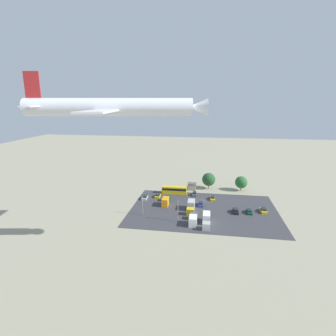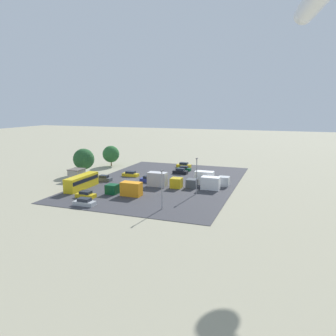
{
  "view_description": "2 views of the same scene",
  "coord_description": "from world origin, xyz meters",
  "px_view_note": "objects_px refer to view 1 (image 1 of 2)",
  "views": [
    {
      "loc": [
        -0.61,
        102.64,
        39.8
      ],
      "look_at": [
        10.94,
        26.99,
        20.4
      ],
      "focal_mm": 28.0,
      "sensor_mm": 36.0,
      "label": 1
    },
    {
      "loc": [
        78.81,
        39.4,
        19.92
      ],
      "look_at": [
        2.57,
        11.66,
        4.46
      ],
      "focal_mm": 35.0,
      "sensor_mm": 36.0,
      "label": 2
    }
  ],
  "objects_px": {
    "bus": "(174,190)",
    "parked_car_1": "(194,194)",
    "parked_car_4": "(145,198)",
    "parked_truck_3": "(166,201)",
    "parked_car_5": "(213,198)",
    "parked_truck_0": "(206,220)",
    "parked_car_2": "(249,212)",
    "parked_car_7": "(263,210)",
    "parked_truck_2": "(191,207)",
    "shed_building": "(192,186)",
    "parked_car_3": "(201,204)",
    "parked_truck_1": "(193,220)",
    "airplane": "(115,107)",
    "parked_car_0": "(158,196)",
    "parked_car_6": "(236,211)"
  },
  "relations": [
    {
      "from": "parked_truck_0",
      "to": "parked_car_3",
      "type": "bearing_deg",
      "value": -81.78
    },
    {
      "from": "parked_car_5",
      "to": "parked_car_2",
      "type": "bearing_deg",
      "value": 137.88
    },
    {
      "from": "parked_truck_0",
      "to": "parked_truck_2",
      "type": "distance_m",
      "value": 12.09
    },
    {
      "from": "shed_building",
      "to": "parked_car_2",
      "type": "distance_m",
      "value": 32.48
    },
    {
      "from": "airplane",
      "to": "parked_truck_2",
      "type": "bearing_deg",
      "value": 145.52
    },
    {
      "from": "parked_car_5",
      "to": "parked_truck_0",
      "type": "bearing_deg",
      "value": 84.23
    },
    {
      "from": "parked_car_5",
      "to": "airplane",
      "type": "bearing_deg",
      "value": 62.58
    },
    {
      "from": "parked_car_1",
      "to": "parked_truck_3",
      "type": "distance_m",
      "value": 16.14
    },
    {
      "from": "parked_car_2",
      "to": "parked_car_7",
      "type": "height_order",
      "value": "parked_car_7"
    },
    {
      "from": "parked_car_7",
      "to": "airplane",
      "type": "bearing_deg",
      "value": 40.35
    },
    {
      "from": "parked_car_4",
      "to": "parked_car_6",
      "type": "height_order",
      "value": "parked_car_6"
    },
    {
      "from": "parked_car_1",
      "to": "parked_truck_3",
      "type": "xyz_separation_m",
      "value": [
        10.7,
        12.07,
        0.77
      ]
    },
    {
      "from": "parked_truck_1",
      "to": "parked_car_4",
      "type": "bearing_deg",
      "value": 137.32
    },
    {
      "from": "parked_car_2",
      "to": "parked_car_6",
      "type": "xyz_separation_m",
      "value": [
        4.93,
        0.42,
        0.1
      ]
    },
    {
      "from": "parked_car_4",
      "to": "parked_truck_1",
      "type": "distance_m",
      "value": 29.21
    },
    {
      "from": "parked_car_6",
      "to": "parked_truck_1",
      "type": "xyz_separation_m",
      "value": [
        14.97,
        11.16,
        0.71
      ]
    },
    {
      "from": "parked_car_4",
      "to": "parked_truck_3",
      "type": "distance_m",
      "value": 10.7
    },
    {
      "from": "parked_car_1",
      "to": "airplane",
      "type": "bearing_deg",
      "value": 72.16
    },
    {
      "from": "parked_car_7",
      "to": "parked_truck_0",
      "type": "height_order",
      "value": "parked_truck_0"
    },
    {
      "from": "parked_car_4",
      "to": "parked_truck_3",
      "type": "bearing_deg",
      "value": -24.17
    },
    {
      "from": "parked_car_7",
      "to": "parked_truck_1",
      "type": "distance_m",
      "value": 28.51
    },
    {
      "from": "bus",
      "to": "parked_car_3",
      "type": "bearing_deg",
      "value": 44.43
    },
    {
      "from": "parked_car_0",
      "to": "shed_building",
      "type": "bearing_deg",
      "value": -138.84
    },
    {
      "from": "parked_car_1",
      "to": "parked_car_0",
      "type": "bearing_deg",
      "value": 16.67
    },
    {
      "from": "parked_car_1",
      "to": "parked_truck_2",
      "type": "distance_m",
      "value": 17.05
    },
    {
      "from": "parked_car_1",
      "to": "parked_truck_1",
      "type": "distance_m",
      "value": 27.52
    },
    {
      "from": "parked_car_7",
      "to": "parked_car_5",
      "type": "bearing_deg",
      "value": -28.91
    },
    {
      "from": "parked_car_3",
      "to": "parked_truck_2",
      "type": "height_order",
      "value": "parked_truck_2"
    },
    {
      "from": "bus",
      "to": "parked_car_1",
      "type": "height_order",
      "value": "bus"
    },
    {
      "from": "parked_car_5",
      "to": "parked_truck_1",
      "type": "relative_size",
      "value": 0.58
    },
    {
      "from": "parked_car_1",
      "to": "parked_car_3",
      "type": "relative_size",
      "value": 1.0
    },
    {
      "from": "parked_car_0",
      "to": "parked_car_2",
      "type": "xyz_separation_m",
      "value": [
        -36.35,
        11.3,
        -0.01
      ]
    },
    {
      "from": "shed_building",
      "to": "bus",
      "type": "distance_m",
      "value": 10.01
    },
    {
      "from": "parked_car_0",
      "to": "parked_car_1",
      "type": "distance_m",
      "value": 16.09
    },
    {
      "from": "parked_car_5",
      "to": "parked_car_6",
      "type": "distance_m",
      "value": 14.77
    },
    {
      "from": "shed_building",
      "to": "bus",
      "type": "xyz_separation_m",
      "value": [
        7.42,
        6.71,
        0.26
      ]
    },
    {
      "from": "parked_car_3",
      "to": "parked_truck_3",
      "type": "bearing_deg",
      "value": 2.26
    },
    {
      "from": "parked_car_7",
      "to": "airplane",
      "type": "distance_m",
      "value": 67.34
    },
    {
      "from": "parked_car_0",
      "to": "parked_car_3",
      "type": "height_order",
      "value": "parked_car_3"
    },
    {
      "from": "parked_truck_2",
      "to": "shed_building",
      "type": "bearing_deg",
      "value": -87.33
    },
    {
      "from": "parked_car_4",
      "to": "parked_truck_2",
      "type": "xyz_separation_m",
      "value": [
        -20.02,
        9.32,
        0.98
      ]
    },
    {
      "from": "parked_truck_3",
      "to": "parked_truck_0",
      "type": "bearing_deg",
      "value": -43.95
    },
    {
      "from": "parked_car_1",
      "to": "bus",
      "type": "bearing_deg",
      "value": -5.07
    },
    {
      "from": "bus",
      "to": "parked_car_7",
      "type": "height_order",
      "value": "bus"
    },
    {
      "from": "parked_truck_1",
      "to": "parked_car_3",
      "type": "bearing_deg",
      "value": 82.61
    },
    {
      "from": "parked_car_5",
      "to": "parked_truck_1",
      "type": "xyz_separation_m",
      "value": [
        6.78,
        23.45,
        0.78
      ]
    },
    {
      "from": "parked_car_3",
      "to": "parked_car_1",
      "type": "bearing_deg",
      "value": -74.93
    },
    {
      "from": "bus",
      "to": "parked_car_0",
      "type": "height_order",
      "value": "bus"
    },
    {
      "from": "parked_truck_2",
      "to": "parked_truck_0",
      "type": "bearing_deg",
      "value": 118.84
    },
    {
      "from": "parked_car_4",
      "to": "parked_truck_1",
      "type": "xyz_separation_m",
      "value": [
        -21.46,
        19.79,
        0.77
      ]
    }
  ]
}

